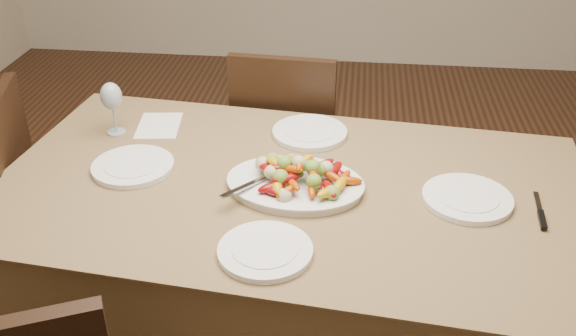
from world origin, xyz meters
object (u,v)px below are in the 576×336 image
at_px(plate_right, 467,199).
at_px(plate_far, 310,133).
at_px(wine_glass, 113,107).
at_px(chair_far, 290,145).
at_px(plate_near, 265,251).
at_px(plate_left, 133,166).
at_px(serving_platter, 295,186).
at_px(dining_table, 288,279).

xyz_separation_m(plate_right, plate_far, (-0.50, 0.37, 0.00)).
bearing_deg(wine_glass, chair_far, 41.18).
height_order(plate_far, plate_near, same).
bearing_deg(plate_left, plate_far, 28.72).
xyz_separation_m(serving_platter, plate_left, (-0.54, 0.06, -0.00)).
xyz_separation_m(chair_far, plate_near, (0.06, -1.13, 0.29)).
distance_m(plate_near, wine_glass, 0.90).
bearing_deg(plate_far, serving_platter, -92.30).
height_order(plate_left, plate_right, same).
bearing_deg(plate_right, serving_platter, 178.94).
bearing_deg(plate_right, chair_far, 127.42).
bearing_deg(plate_left, plate_near, -38.52).
bearing_deg(plate_near, serving_platter, 82.18).
height_order(chair_far, plate_left, chair_far).
xyz_separation_m(chair_far, serving_platter, (0.10, -0.80, 0.30)).
bearing_deg(dining_table, plate_far, 83.56).
bearing_deg(plate_left, plate_right, -3.85).
relative_size(plate_left, plate_right, 0.99).
bearing_deg(plate_right, plate_far, 143.55).
bearing_deg(plate_far, plate_left, -151.28).
distance_m(chair_far, plate_near, 1.17).
height_order(plate_far, wine_glass, wine_glass).
relative_size(serving_platter, plate_right, 1.55).
bearing_deg(serving_platter, dining_table, 140.90).
xyz_separation_m(dining_table, plate_near, (-0.02, -0.35, 0.39)).
bearing_deg(wine_glass, plate_right, -14.56).
distance_m(plate_left, plate_right, 1.06).
distance_m(plate_left, plate_near, 0.63).
height_order(plate_left, plate_far, same).
bearing_deg(serving_platter, plate_far, 87.70).
xyz_separation_m(plate_left, plate_far, (0.55, 0.30, 0.00)).
height_order(dining_table, serving_platter, serving_platter).
bearing_deg(dining_table, plate_near, -93.46).
height_order(chair_far, plate_near, chair_far).
bearing_deg(chair_far, dining_table, 99.85).
bearing_deg(dining_table, wine_glass, 156.67).
height_order(dining_table, plate_far, plate_far).
distance_m(dining_table, plate_left, 0.64).
distance_m(plate_right, plate_near, 0.65).
relative_size(chair_far, plate_right, 3.55).
relative_size(plate_right, wine_glass, 1.31).
distance_m(plate_left, plate_far, 0.63).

